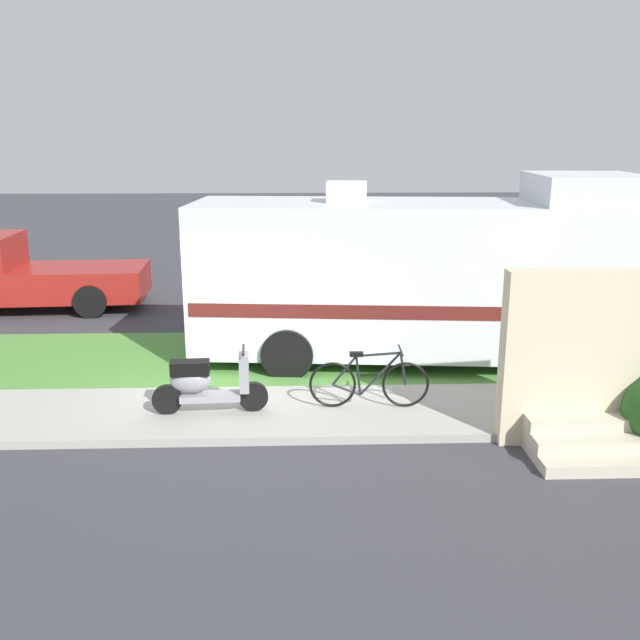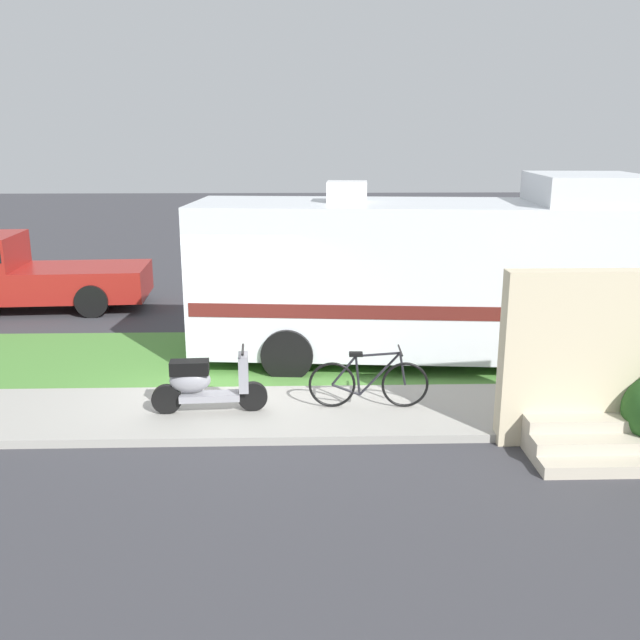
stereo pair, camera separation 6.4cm
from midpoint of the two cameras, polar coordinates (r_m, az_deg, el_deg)
The scene contains 9 objects.
ground_plane at distance 11.75m, azimuth -8.37°, elevation -5.65°, with size 80.00×80.00×0.00m, color #38383D.
sidewalk at distance 10.61m, azimuth -9.07°, elevation -7.62°, with size 24.00×2.00×0.12m.
grass_strip at distance 13.14m, azimuth -7.68°, elevation -3.18°, with size 24.00×3.40×0.08m.
motorhome_rv at distance 12.74m, azimuth 7.76°, elevation 3.64°, with size 7.96×2.99×3.44m.
scooter at distance 10.39m, azimuth -9.54°, elevation -5.10°, with size 1.70×0.50×0.97m.
bicycle at distance 10.48m, azimuth 3.86°, elevation -5.10°, with size 1.80×0.52×0.91m.
pickup_truck_near at distance 18.25m, azimuth -24.58°, elevation 3.72°, with size 5.51×2.29×1.82m.
porch_steps at distance 9.91m, azimuth 20.12°, elevation -4.43°, with size 2.00×1.26×2.40m.
bottle_green at distance 10.85m, azimuth 17.46°, elevation -6.77°, with size 0.06×0.06×0.22m.
Camera 1 is at (1.28, -10.93, 4.10)m, focal length 39.13 mm.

